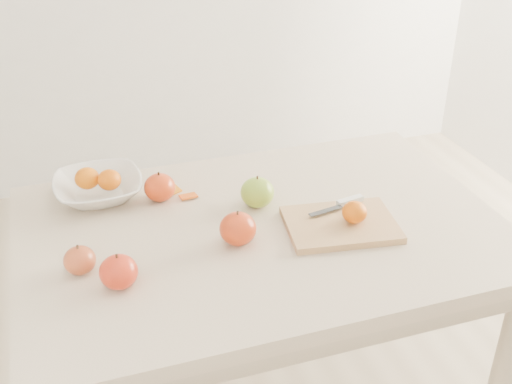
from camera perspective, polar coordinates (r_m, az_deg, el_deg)
name	(u,v)px	position (r m, az deg, el deg)	size (l,w,h in m)	color
table	(262,258)	(1.66, 0.55, -5.88)	(1.20, 0.80, 0.75)	beige
cutting_board	(341,225)	(1.61, 7.53, -2.89)	(0.27, 0.20, 0.02)	tan
board_tangerine	(354,212)	(1.59, 8.75, -1.78)	(0.06, 0.06, 0.05)	#C95807
fruit_bowl	(98,188)	(1.76, -13.83, 0.33)	(0.23, 0.23, 0.06)	white
bowl_tangerine_near	(87,178)	(1.76, -14.79, 1.20)	(0.07, 0.07, 0.06)	#CB5C07
bowl_tangerine_far	(109,180)	(1.74, -12.91, 1.07)	(0.06, 0.06, 0.06)	#D96207
orange_peel_a	(169,192)	(1.77, -7.77, 0.04)	(0.06, 0.04, 0.00)	orange
orange_peel_b	(188,197)	(1.73, -6.02, -0.43)	(0.04, 0.04, 0.00)	#C8500E
paring_knife	(346,202)	(1.67, 8.00, -0.91)	(0.17, 0.06, 0.01)	white
apple_green	(257,192)	(1.67, 0.12, -0.03)	(0.09, 0.09, 0.08)	#558B13
apple_red_d	(119,272)	(1.42, -12.11, -6.95)	(0.08, 0.08, 0.08)	maroon
apple_red_b	(80,260)	(1.48, -15.40, -5.87)	(0.07, 0.07, 0.06)	maroon
apple_red_e	(238,229)	(1.52, -1.62, -3.27)	(0.09, 0.09, 0.08)	#970A0E
apple_red_a	(160,187)	(1.72, -8.56, 0.41)	(0.08, 0.08, 0.08)	#9C0C07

